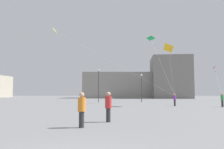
% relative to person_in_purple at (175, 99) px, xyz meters
% --- Properties ---
extents(person_in_purple, '(0.35, 0.35, 1.62)m').
position_rel_person_in_purple_xyz_m(person_in_purple, '(0.00, 0.00, 0.00)').
color(person_in_purple, '#2D2D33').
rests_on(person_in_purple, ground_plane).
extents(person_in_red, '(0.38, 0.38, 1.75)m').
position_rel_person_in_purple_xyz_m(person_in_red, '(-7.52, -17.34, 0.07)').
color(person_in_red, '#2D2D33').
rests_on(person_in_red, ground_plane).
extents(person_in_green, '(0.37, 0.37, 1.70)m').
position_rel_person_in_purple_xyz_m(person_in_green, '(5.37, -1.75, 0.04)').
color(person_in_green, '#2D2D33').
rests_on(person_in_green, ground_plane).
extents(person_in_orange, '(0.38, 0.38, 1.73)m').
position_rel_person_in_purple_xyz_m(person_in_orange, '(-8.68, -19.63, 0.06)').
color(person_in_orange, '#2D2D33').
rests_on(person_in_orange, ground_plane).
extents(kite_lime_delta, '(17.84, 5.37, 10.72)m').
position_rel_person_in_purple_xyz_m(kite_lime_delta, '(-16.92, 4.52, 10.37)').
color(kite_lime_delta, '#8CD12D').
extents(kite_amber_delta, '(1.46, 1.85, 6.77)m').
position_rel_person_in_purple_xyz_m(kite_amber_delta, '(-0.76, -0.54, 6.67)').
color(kite_amber_delta, yellow).
extents(kite_emerald_delta, '(2.55, 10.66, 10.47)m').
position_rel_person_in_purple_xyz_m(kite_emerald_delta, '(-1.81, 9.88, 10.29)').
color(kite_emerald_delta, green).
extents(kite_magenta_diamond, '(0.82, 3.71, 4.25)m').
position_rel_person_in_purple_xyz_m(kite_magenta_diamond, '(5.77, 1.46, 4.31)').
color(kite_magenta_diamond, '#D12899').
extents(building_centre_hall, '(24.53, 15.31, 8.76)m').
position_rel_person_in_purple_xyz_m(building_centre_hall, '(-8.94, 52.66, 3.49)').
color(building_centre_hall, gray).
rests_on(building_centre_hall, ground_plane).
extents(building_right_hall, '(12.95, 15.37, 13.92)m').
position_rel_person_in_purple_xyz_m(building_right_hall, '(9.06, 49.66, 6.07)').
color(building_right_hall, gray).
rests_on(building_right_hall, ground_plane).
extents(lamppost_east, '(0.36, 0.36, 5.21)m').
position_rel_person_in_purple_xyz_m(lamppost_east, '(-3.41, 12.43, 2.59)').
color(lamppost_east, '#2D2D30').
rests_on(lamppost_east, ground_plane).
extents(lamppost_west, '(0.36, 0.36, 6.19)m').
position_rel_person_in_purple_xyz_m(lamppost_west, '(-11.39, 12.19, 3.14)').
color(lamppost_west, '#2D2D30').
rests_on(lamppost_west, ground_plane).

